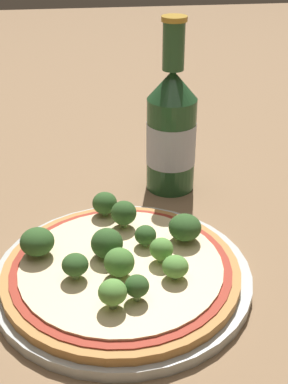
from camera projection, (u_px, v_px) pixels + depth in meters
The scene contains 16 objects.
ground_plane at pixel (131, 284), 0.55m from camera, with size 3.00×3.00×0.00m, color #846647.
plate at pixel (123, 276), 0.55m from camera, with size 0.27×0.27×0.01m.
pizza at pixel (121, 268), 0.55m from camera, with size 0.24×0.24×0.01m.
broccoli_floret_0 at pixel (75, 265), 0.51m from camera, with size 0.03×0.03×0.03m.
broccoli_floret_1 at pixel (185, 227), 0.57m from camera, with size 0.04×0.04×0.03m.
broccoli_floret_2 at pixel (107, 243), 0.54m from camera, with size 0.03×0.03×0.03m.
broccoli_floret_3 at pixel (128, 213), 0.59m from camera, with size 0.03×0.03×0.03m.
broccoli_floret_4 at pixel (142, 286), 0.49m from camera, with size 0.02×0.02×0.03m.
broccoli_floret_5 at pixel (37, 242), 0.54m from camera, with size 0.04×0.04×0.03m.
broccoli_floret_6 at pixel (161, 249), 0.54m from camera, with size 0.02×0.02×0.03m.
broccoli_floret_7 at pixel (105, 203), 0.61m from camera, with size 0.03×0.03×0.03m.
broccoli_floret_8 at pixel (113, 293), 0.47m from camera, with size 0.03×0.03×0.03m.
broccoli_floret_9 at pixel (175, 267), 0.51m from camera, with size 0.03×0.03×0.02m.
broccoli_floret_10 at pixel (145, 235), 0.56m from camera, with size 0.02×0.02×0.02m.
broccoli_floret_11 at pixel (119, 262), 0.51m from camera, with size 0.03×0.03×0.03m.
beer_bottle at pixel (171, 130), 0.69m from camera, with size 0.07×0.07×0.23m.
Camera 1 is at (-0.04, -0.43, 0.35)m, focal length 50.00 mm.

